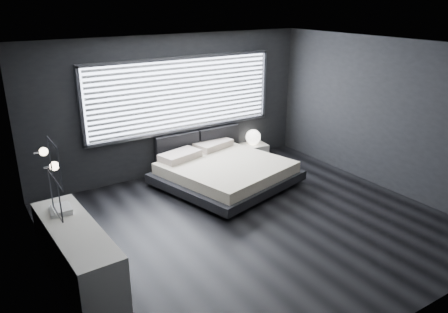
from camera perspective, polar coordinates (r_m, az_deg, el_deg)
room at (r=6.63m, az=3.96°, el=1.91°), size 6.04×6.00×2.80m
window at (r=8.90m, az=-5.37°, el=8.02°), size 4.14×0.09×1.52m
headboard at (r=9.26m, az=-3.35°, el=1.89°), size 1.96×0.16×0.52m
sconce_near at (r=5.50m, az=-21.32°, el=-1.17°), size 0.18×0.11×0.11m
sconce_far at (r=6.06m, az=-22.53°, el=0.59°), size 0.18×0.11×0.11m
wall_art_upper at (r=4.85m, az=-21.23°, el=-0.83°), size 0.01×0.48×0.48m
wall_art_lower at (r=5.25m, az=-21.17°, el=-4.79°), size 0.01×0.48×0.48m
bed at (r=8.51m, az=0.09°, el=-1.88°), size 2.75×2.68×0.59m
nightstand at (r=9.99m, az=3.95°, el=0.75°), size 0.58×0.50×0.31m
orb_lamp at (r=9.89m, az=3.83°, el=2.56°), size 0.34×0.34×0.34m
dresser at (r=5.93m, az=-18.56°, el=-12.19°), size 0.66×2.03×0.80m
book_stack at (r=6.18m, az=-20.50°, el=-6.47°), size 0.31×0.38×0.07m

